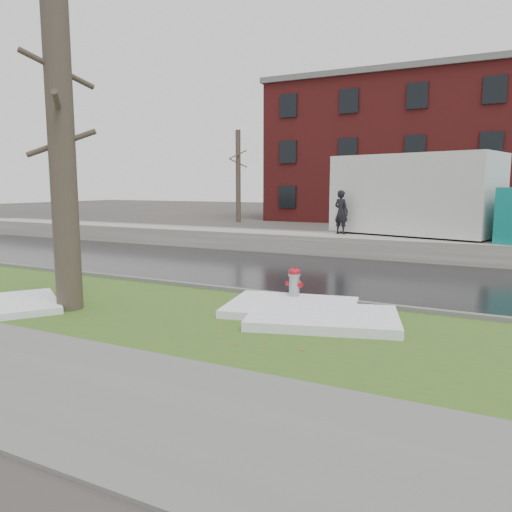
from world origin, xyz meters
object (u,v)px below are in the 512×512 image
at_px(box_truck, 446,203).
at_px(worker, 341,212).
at_px(tree, 62,147).
at_px(fire_hydrant, 294,284).

relative_size(box_truck, worker, 6.71).
bearing_deg(worker, tree, 99.89).
height_order(box_truck, worker, box_truck).
distance_m(fire_hydrant, box_truck, 9.78).
bearing_deg(fire_hydrant, box_truck, 81.61).
xyz_separation_m(fire_hydrant, box_truck, (2.00, 9.45, 1.52)).
bearing_deg(worker, fire_hydrant, 122.54).
bearing_deg(tree, worker, 78.49).
bearing_deg(box_truck, tree, -101.74).
bearing_deg(box_truck, worker, -153.79).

